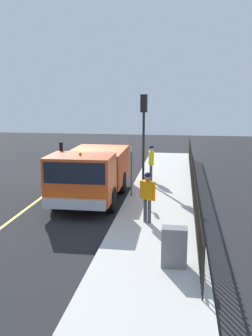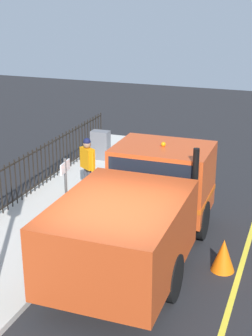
{
  "view_description": "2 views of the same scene",
  "coord_description": "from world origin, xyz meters",
  "px_view_note": "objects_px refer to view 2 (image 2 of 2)",
  "views": [
    {
      "loc": [
        3.62,
        -16.45,
        4.44
      ],
      "look_at": [
        1.72,
        -3.56,
        1.82
      ],
      "focal_mm": 40.51,
      "sensor_mm": 36.0,
      "label": 1
    },
    {
      "loc": [
        -3.21,
        7.99,
        5.74
      ],
      "look_at": [
        0.94,
        -3.15,
        1.54
      ],
      "focal_mm": 53.08,
      "sensor_mm": 36.0,
      "label": 2
    }
  ],
  "objects_px": {
    "traffic_cone": "(223,255)",
    "street_sign": "(66,194)",
    "utility_cabinet": "(101,145)",
    "worker_standing": "(87,160)",
    "work_truck": "(143,205)"
  },
  "relations": [
    {
      "from": "work_truck",
      "to": "worker_standing",
      "type": "relative_size",
      "value": 3.39
    },
    {
      "from": "worker_standing",
      "to": "street_sign",
      "type": "relative_size",
      "value": 0.77
    },
    {
      "from": "work_truck",
      "to": "utility_cabinet",
      "type": "xyz_separation_m",
      "value": [
        3.54,
        -5.8,
        -0.62
      ]
    },
    {
      "from": "work_truck",
      "to": "street_sign",
      "type": "height_order",
      "value": "work_truck"
    },
    {
      "from": "work_truck",
      "to": "utility_cabinet",
      "type": "distance_m",
      "value": 6.82
    },
    {
      "from": "work_truck",
      "to": "traffic_cone",
      "type": "height_order",
      "value": "work_truck"
    },
    {
      "from": "utility_cabinet",
      "to": "traffic_cone",
      "type": "distance_m",
      "value": 7.96
    },
    {
      "from": "utility_cabinet",
      "to": "worker_standing",
      "type": "bearing_deg",
      "value": 106.86
    },
    {
      "from": "traffic_cone",
      "to": "street_sign",
      "type": "relative_size",
      "value": 0.33
    },
    {
      "from": "traffic_cone",
      "to": "street_sign",
      "type": "distance_m",
      "value": 3.7
    },
    {
      "from": "worker_standing",
      "to": "utility_cabinet",
      "type": "relative_size",
      "value": 1.68
    },
    {
      "from": "work_truck",
      "to": "worker_standing",
      "type": "xyz_separation_m",
      "value": [
        2.57,
        -2.62,
        -0.08
      ]
    },
    {
      "from": "worker_standing",
      "to": "traffic_cone",
      "type": "height_order",
      "value": "worker_standing"
    },
    {
      "from": "traffic_cone",
      "to": "utility_cabinet",
      "type": "bearing_deg",
      "value": -47.27
    },
    {
      "from": "utility_cabinet",
      "to": "street_sign",
      "type": "xyz_separation_m",
      "value": [
        -1.93,
        6.39,
        0.88
      ]
    }
  ]
}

